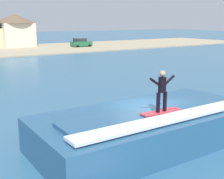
{
  "coord_description": "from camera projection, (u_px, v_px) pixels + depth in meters",
  "views": [
    {
      "loc": [
        -8.89,
        -10.7,
        5.35
      ],
      "look_at": [
        -0.53,
        1.96,
        1.9
      ],
      "focal_mm": 49.1,
      "sensor_mm": 36.0,
      "label": 1
    }
  ],
  "objects": [
    {
      "name": "ground_plane",
      "position": [
        144.0,
        134.0,
        14.67
      ],
      "size": [
        260.0,
        260.0,
        0.0
      ],
      "primitive_type": "plane",
      "color": "#316182"
    },
    {
      "name": "wave_crest",
      "position": [
        149.0,
        127.0,
        13.43
      ],
      "size": [
        10.02,
        4.58,
        1.65
      ],
      "color": "#28557A",
      "rests_on": "ground_plane"
    },
    {
      "name": "surfboard",
      "position": [
        161.0,
        112.0,
        12.55
      ],
      "size": [
        1.87,
        0.46,
        0.06
      ],
      "color": "#D8333F",
      "rests_on": "wave_crest"
    },
    {
      "name": "surfer",
      "position": [
        162.0,
        89.0,
        12.27
      ],
      "size": [
        1.29,
        0.32,
        1.69
      ],
      "color": "black",
      "rests_on": "surfboard"
    },
    {
      "name": "car_far_shore",
      "position": [
        81.0,
        43.0,
        60.9
      ],
      "size": [
        4.06,
        2.24,
        1.86
      ],
      "color": "#23663D",
      "rests_on": "ground_plane"
    },
    {
      "name": "house_gabled_white",
      "position": [
        15.0,
        29.0,
        60.99
      ],
      "size": [
        8.61,
        8.61,
        6.49
      ],
      "color": "beige",
      "rests_on": "ground_plane"
    }
  ]
}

